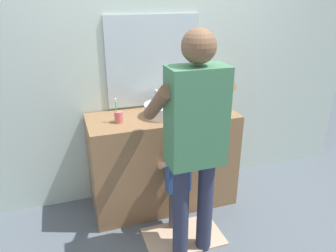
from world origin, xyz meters
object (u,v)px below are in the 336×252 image
(toothbrush_cup, at_px, (119,117))
(adult_parent, at_px, (195,131))
(child_toddler, at_px, (178,177))
(soap_bottle, at_px, (193,104))

(toothbrush_cup, bearing_deg, adult_parent, -56.97)
(child_toddler, bearing_deg, adult_parent, -86.81)
(child_toddler, bearing_deg, soap_bottle, 54.28)
(toothbrush_cup, distance_m, adult_parent, 0.76)
(soap_bottle, bearing_deg, toothbrush_cup, -175.43)
(toothbrush_cup, xyz_separation_m, adult_parent, (0.41, -0.63, 0.07))
(soap_bottle, height_order, child_toddler, soap_bottle)
(toothbrush_cup, relative_size, child_toddler, 0.25)
(toothbrush_cup, xyz_separation_m, soap_bottle, (0.69, 0.06, 0.02))
(adult_parent, bearing_deg, soap_bottle, 67.83)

